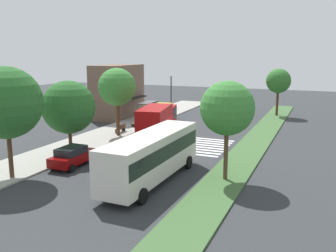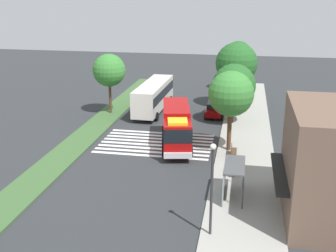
% 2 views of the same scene
% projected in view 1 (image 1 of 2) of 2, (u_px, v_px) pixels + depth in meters
% --- Properties ---
extents(ground_plane, '(120.00, 120.00, 0.00)m').
position_uv_depth(ground_plane, '(179.00, 141.00, 38.59)').
color(ground_plane, '#2D3033').
extents(sidewalk, '(60.00, 5.06, 0.14)m').
position_uv_depth(sidewalk, '(108.00, 134.00, 41.79)').
color(sidewalk, '#9E9B93').
rests_on(sidewalk, ground_plane).
extents(median_strip, '(60.00, 3.00, 0.14)m').
position_uv_depth(median_strip, '(251.00, 147.00, 35.76)').
color(median_strip, '#3D6033').
rests_on(median_strip, ground_plane).
extents(crosswalk, '(6.75, 10.67, 0.01)m').
position_uv_depth(crosswalk, '(175.00, 143.00, 37.61)').
color(crosswalk, silver).
rests_on(crosswalk, ground_plane).
extents(fire_truck, '(9.00, 4.04, 3.69)m').
position_uv_depth(fire_truck, '(158.00, 121.00, 38.46)').
color(fire_truck, '#A50C0C').
rests_on(fire_truck, ground_plane).
extents(parked_car_west, '(4.25, 2.05, 1.61)m').
position_uv_depth(parked_car_west, '(73.00, 156.00, 29.93)').
color(parked_car_west, '#720505').
rests_on(parked_car_west, ground_plane).
extents(transit_bus, '(11.13, 3.05, 3.43)m').
position_uv_depth(transit_bus, '(152.00, 153.00, 26.17)').
color(transit_bus, silver).
rests_on(transit_bus, ground_plane).
extents(bus_stop_shelter, '(3.50, 1.40, 2.46)m').
position_uv_depth(bus_stop_shelter, '(150.00, 108.00, 48.94)').
color(bus_stop_shelter, '#4C4C51').
rests_on(bus_stop_shelter, sidewalk).
extents(bench_near_shelter, '(1.60, 0.50, 0.90)m').
position_uv_depth(bench_near_shelter, '(136.00, 123.00, 45.58)').
color(bench_near_shelter, '#4C3823').
rests_on(bench_near_shelter, sidewalk).
extents(bench_west_of_shelter, '(1.60, 0.50, 0.90)m').
position_uv_depth(bench_west_of_shelter, '(121.00, 128.00, 42.14)').
color(bench_west_of_shelter, '#4C3823').
rests_on(bench_west_of_shelter, sidewalk).
extents(street_lamp, '(0.36, 0.36, 5.76)m').
position_uv_depth(street_lamp, '(171.00, 91.00, 52.89)').
color(street_lamp, '#2D2D30').
rests_on(street_lamp, sidewalk).
extents(storefront_building, '(8.31, 4.95, 7.31)m').
position_uv_depth(storefront_building, '(118.00, 91.00, 51.99)').
color(storefront_building, brown).
rests_on(storefront_building, ground_plane).
extents(sidewalk_tree_west, '(5.09, 5.09, 7.96)m').
position_uv_depth(sidewalk_tree_west, '(6.00, 103.00, 26.04)').
color(sidewalk_tree_west, '#47301E').
rests_on(sidewalk_tree_west, sidewalk).
extents(sidewalk_tree_center, '(4.65, 4.65, 6.50)m').
position_uv_depth(sidewalk_tree_center, '(69.00, 107.00, 32.50)').
color(sidewalk_tree_center, '#47301E').
rests_on(sidewalk_tree_center, sidewalk).
extents(sidewalk_tree_east, '(4.04, 4.04, 7.26)m').
position_uv_depth(sidewalk_tree_east, '(117.00, 87.00, 39.81)').
color(sidewalk_tree_east, '#513823').
rests_on(sidewalk_tree_east, sidewalk).
extents(median_tree_far_west, '(3.79, 3.79, 6.99)m').
position_uv_depth(median_tree_far_west, '(227.00, 108.00, 25.67)').
color(median_tree_far_west, '#513823').
rests_on(median_tree_far_west, median_strip).
extents(median_tree_west, '(3.45, 3.45, 6.64)m').
position_uv_depth(median_tree_west, '(278.00, 81.00, 52.54)').
color(median_tree_west, '#47301E').
rests_on(median_tree_west, median_strip).
extents(fire_hydrant, '(0.28, 0.28, 0.70)m').
position_uv_depth(fire_hydrant, '(69.00, 153.00, 32.17)').
color(fire_hydrant, gold).
rests_on(fire_hydrant, sidewalk).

